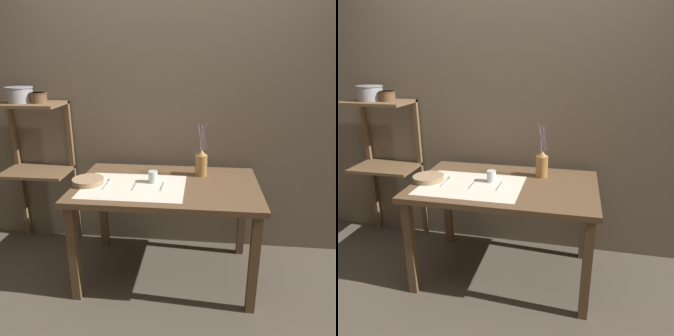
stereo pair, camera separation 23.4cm
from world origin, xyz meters
TOP-DOWN VIEW (x-y plane):
  - ground_plane at (0.00, 0.00)m, footprint 12.00×12.00m
  - stone_wall_back at (0.00, 0.52)m, footprint 7.00×0.06m
  - wooden_table at (0.00, 0.00)m, footprint 1.33×0.82m
  - wooden_shelf_unit at (-1.15, 0.34)m, footprint 0.55×0.35m
  - linen_cloth at (-0.23, -0.09)m, footprint 0.72×0.51m
  - pitcher_with_flowers at (0.24, 0.20)m, footprint 0.09×0.09m
  - wooden_bowl at (-0.57, -0.06)m, footprint 0.23×0.23m
  - glass_tumbler_near at (-0.10, 0.01)m, footprint 0.07×0.07m
  - spoon_inner at (-0.43, -0.02)m, footprint 0.02×0.18m
  - fork_inner at (-0.22, -0.08)m, footprint 0.01×0.17m
  - knife_center at (-0.03, -0.07)m, footprint 0.01×0.17m
  - metal_pot_large at (-1.21, 0.29)m, footprint 0.21×0.21m
  - metal_pot_small at (-1.05, 0.29)m, footprint 0.13×0.13m

SIDE VIEW (x-z plane):
  - ground_plane at x=0.00m, z-range 0.00..0.00m
  - wooden_table at x=0.00m, z-range 0.29..1.06m
  - linen_cloth at x=-0.23m, z-range 0.77..0.77m
  - fork_inner at x=-0.22m, z-range 0.77..0.78m
  - knife_center at x=-0.03m, z-range 0.77..0.78m
  - spoon_inner at x=-0.43m, z-range 0.76..0.79m
  - wooden_bowl at x=-0.57m, z-range 0.77..0.81m
  - glass_tumbler_near at x=-0.10m, z-range 0.77..0.86m
  - pitcher_with_flowers at x=0.24m, z-range 0.66..1.08m
  - wooden_shelf_unit at x=-1.15m, z-range 0.26..1.56m
  - stone_wall_back at x=0.00m, z-range 0.00..2.40m
  - metal_pot_small at x=-1.05m, z-range 1.30..1.38m
  - metal_pot_large at x=-1.21m, z-range 1.30..1.43m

